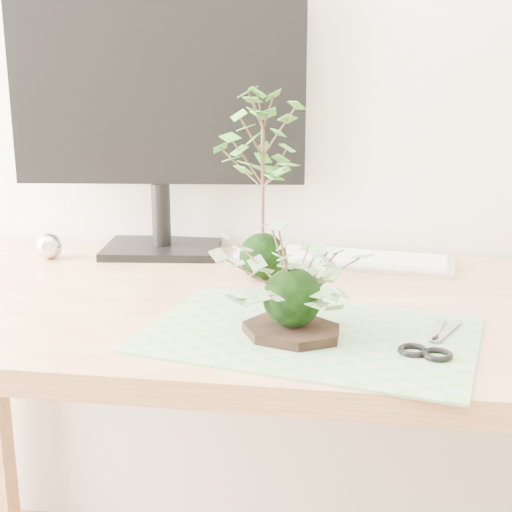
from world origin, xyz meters
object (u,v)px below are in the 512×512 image
object	(u,v)px
desk	(286,347)
maple_kokedama	(263,141)
keyboard	(340,259)
ivy_kokedama	(293,271)
monitor	(159,106)

from	to	relation	value
desk	maple_kokedama	distance (m)	0.37
desk	keyboard	world-z (taller)	keyboard
desk	ivy_kokedama	world-z (taller)	ivy_kokedama
ivy_kokedama	desk	bearing A→B (deg)	98.73
keyboard	monitor	xyz separation A→B (m)	(-0.38, 0.04, 0.30)
maple_kokedama	monitor	xyz separation A→B (m)	(-0.24, 0.18, 0.05)
ivy_kokedama	maple_kokedama	world-z (taller)	maple_kokedama
desk	ivy_kokedama	distance (m)	0.26
desk	keyboard	xyz separation A→B (m)	(0.08, 0.26, 0.10)
maple_kokedama	monitor	world-z (taller)	monitor
desk	maple_kokedama	xyz separation A→B (m)	(-0.06, 0.12, 0.35)
monitor	maple_kokedama	bearing A→B (deg)	-42.54
keyboard	ivy_kokedama	bearing A→B (deg)	-90.37
monitor	keyboard	bearing A→B (deg)	-11.92
desk	keyboard	size ratio (longest dim) A/B	3.41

